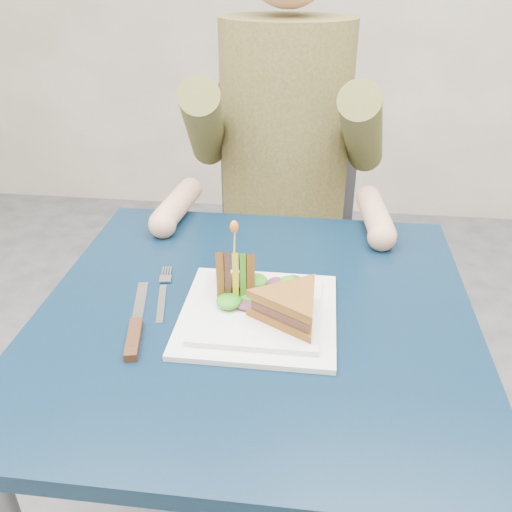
# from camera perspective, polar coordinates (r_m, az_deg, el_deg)

# --- Properties ---
(table) EXTENTS (0.75, 0.75, 0.73)m
(table) POSITION_cam_1_polar(r_m,az_deg,el_deg) (0.99, -0.05, -9.35)
(table) COLOR black
(table) RESTS_ON ground
(chair) EXTENTS (0.42, 0.40, 0.93)m
(chair) POSITION_cam_1_polar(r_m,az_deg,el_deg) (1.67, 3.02, 3.69)
(chair) COLOR #47474C
(chair) RESTS_ON ground
(diner) EXTENTS (0.54, 0.59, 0.74)m
(diner) POSITION_cam_1_polar(r_m,az_deg,el_deg) (1.43, 3.08, 15.20)
(diner) COLOR brown
(diner) RESTS_ON chair
(plate) EXTENTS (0.26, 0.26, 0.02)m
(plate) POSITION_cam_1_polar(r_m,az_deg,el_deg) (0.92, 0.24, -5.98)
(plate) COLOR white
(plate) RESTS_ON table
(sandwich_flat) EXTENTS (0.20, 0.20, 0.05)m
(sandwich_flat) POSITION_cam_1_polar(r_m,az_deg,el_deg) (0.87, 3.66, -5.26)
(sandwich_flat) COLOR brown
(sandwich_flat) RESTS_ON plate
(sandwich_upright) EXTENTS (0.09, 0.15, 0.15)m
(sandwich_upright) POSITION_cam_1_polar(r_m,az_deg,el_deg) (0.94, -2.20, -1.93)
(sandwich_upright) COLOR brown
(sandwich_upright) RESTS_ON plate
(fork) EXTENTS (0.05, 0.18, 0.01)m
(fork) POSITION_cam_1_polar(r_m,az_deg,el_deg) (0.99, -9.78, -4.00)
(fork) COLOR silver
(fork) RESTS_ON table
(knife) EXTENTS (0.07, 0.22, 0.02)m
(knife) POSITION_cam_1_polar(r_m,az_deg,el_deg) (0.90, -12.62, -7.77)
(knife) COLOR silver
(knife) RESTS_ON table
(toothpick) EXTENTS (0.01, 0.01, 0.06)m
(toothpick) POSITION_cam_1_polar(r_m,az_deg,el_deg) (0.90, -2.27, 1.52)
(toothpick) COLOR tan
(toothpick) RESTS_ON sandwich_upright
(toothpick_frill) EXTENTS (0.01, 0.01, 0.02)m
(toothpick_frill) POSITION_cam_1_polar(r_m,az_deg,el_deg) (0.89, -2.31, 3.10)
(toothpick_frill) COLOR orange
(toothpick_frill) RESTS_ON sandwich_upright
(lettuce_spill) EXTENTS (0.15, 0.13, 0.02)m
(lettuce_spill) POSITION_cam_1_polar(r_m,az_deg,el_deg) (0.91, 0.63, -4.56)
(lettuce_spill) COLOR #337A14
(lettuce_spill) RESTS_ON plate
(onion_ring) EXTENTS (0.04, 0.04, 0.02)m
(onion_ring) POSITION_cam_1_polar(r_m,az_deg,el_deg) (0.91, 1.23, -4.52)
(onion_ring) COLOR #9E4C7A
(onion_ring) RESTS_ON plate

